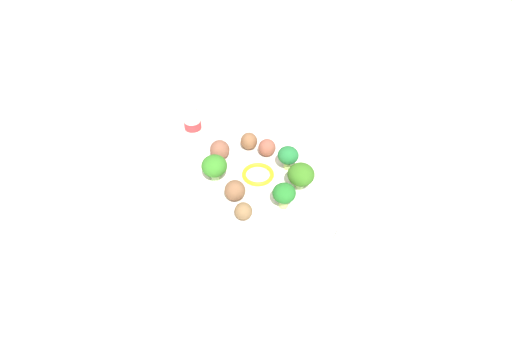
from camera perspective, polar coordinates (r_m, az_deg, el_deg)
name	(u,v)px	position (r m, az deg, el deg)	size (l,w,h in m)	color
ground_plane	(256,183)	(0.92, 0.00, -1.63)	(4.00, 4.00, 0.00)	#B2B2AD
plate	(256,180)	(0.91, 0.00, -1.28)	(0.28, 0.28, 0.02)	white
broccoli_floret_far_rim	(288,156)	(0.91, 4.12, 1.88)	(0.04, 0.04, 0.05)	#A9CC6D
broccoli_floret_mid_left	(284,194)	(0.83, 3.60, -3.00)	(0.04, 0.04, 0.05)	#A6C16B
broccoli_floret_back_right	(214,166)	(0.88, -5.35, 0.53)	(0.05, 0.05, 0.06)	#98CA7F
broccoli_floret_center	(301,175)	(0.87, 5.76, -0.55)	(0.05, 0.05, 0.06)	#A5CA81
meatball_center	(243,211)	(0.82, -1.62, -5.22)	(0.03, 0.03, 0.03)	brown
meatball_mid_left	(236,191)	(0.85, -2.60, -2.62)	(0.04, 0.04, 0.04)	brown
meatball_front_right	(267,148)	(0.95, 1.42, 2.95)	(0.04, 0.04, 0.04)	brown
meatball_front_left	(249,141)	(0.96, -0.90, 3.77)	(0.04, 0.04, 0.04)	brown
meatball_mid_right	(220,150)	(0.94, -4.65, 2.64)	(0.04, 0.04, 0.04)	brown
pepper_ring_mid_left	(258,174)	(0.91, 0.25, -0.48)	(0.07, 0.07, 0.01)	yellow
napkin	(371,240)	(0.84, 14.50, -8.59)	(0.17, 0.12, 0.01)	white
fork	(364,244)	(0.83, 13.62, -9.06)	(0.12, 0.03, 0.01)	silver
knife	(371,230)	(0.85, 14.51, -7.38)	(0.15, 0.03, 0.01)	silver
yogurt_bottle	(193,122)	(1.03, -8.11, 6.08)	(0.04, 0.04, 0.08)	white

